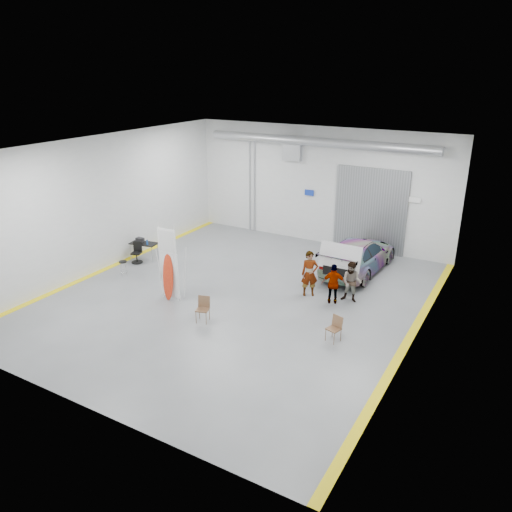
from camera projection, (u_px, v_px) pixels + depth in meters
The scene contains 13 objects.
ground at pixel (238, 297), 20.17m from camera, with size 16.00×16.00×0.00m, color slate.
room_shell at pixel (270, 188), 20.41m from camera, with size 14.02×16.18×6.01m.
sedan_car at pixel (358, 255), 22.52m from camera, with size 2.14×5.24×1.52m, color silver.
person_a at pixel (310, 274), 20.03m from camera, with size 0.69×0.45×1.89m, color #92644F.
person_b at pixel (352, 282), 19.51m from camera, with size 0.81×0.62×1.66m, color teal.
person_c at pixel (334, 284), 19.39m from camera, with size 0.94×0.39×1.63m, color #956231.
surfboard_display at pixel (168, 270), 19.54m from camera, with size 0.89×0.25×3.14m.
folding_chair_near at pixel (203, 314), 18.14m from camera, with size 0.55×0.58×0.94m.
folding_chair_far at pixel (333, 334), 16.85m from camera, with size 0.52×0.55×0.89m.
shop_stool at pixel (124, 269), 22.10m from camera, with size 0.36×0.36×0.70m.
work_table at pixel (143, 243), 23.91m from camera, with size 1.40×0.86×1.07m.
office_chair at pixel (137, 254), 23.59m from camera, with size 0.56×0.59×0.99m.
trunk_lid at pixel (340, 255), 20.32m from camera, with size 1.77×1.08×0.04m, color silver.
Camera 1 is at (9.76, -15.46, 8.71)m, focal length 35.00 mm.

